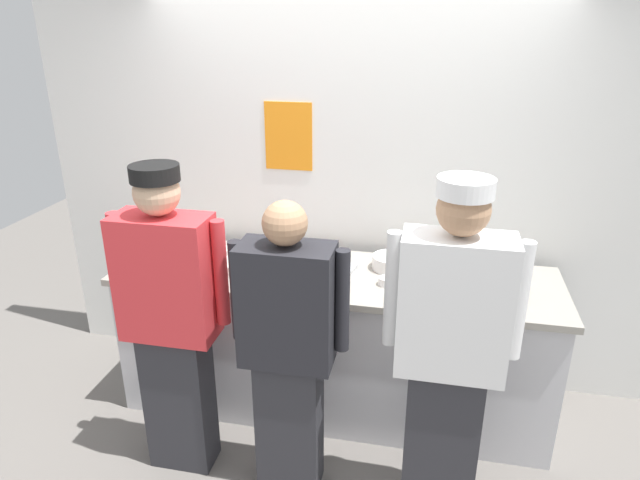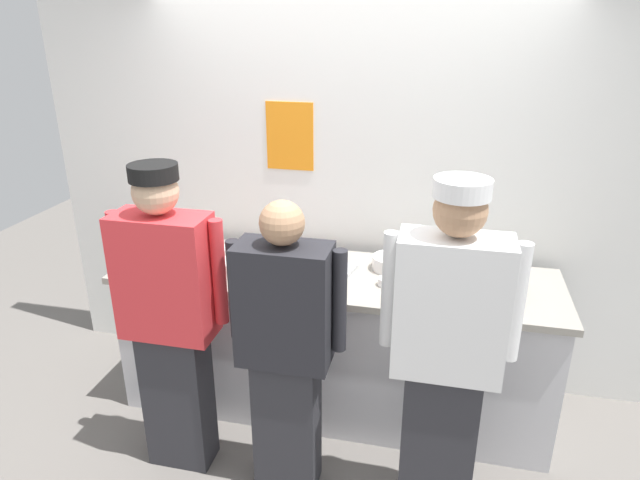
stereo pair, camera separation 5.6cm
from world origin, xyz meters
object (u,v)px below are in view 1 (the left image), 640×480
Objects in this scene: chef_far_right at (449,350)px; mixing_bowl_steel at (490,282)px; squeeze_bottle_primary at (199,255)px; ramekin_green_sauce at (226,251)px; ramekin_red_sauce at (438,273)px; chef_center at (288,347)px; plate_stack_front at (390,262)px; sheet_tray at (310,270)px; chef_near_left at (171,317)px; deli_cup at (428,278)px; chefs_knife at (249,256)px; plate_stack_rear at (241,265)px; ramekin_yellow_sauce at (386,281)px; ramekin_orange_sauce at (173,256)px.

mixing_bowl_steel is at bearing 71.61° from chef_far_right.
squeeze_bottle_primary reaches higher than ramekin_green_sauce.
squeeze_bottle_primary is at bearing -172.64° from ramekin_red_sauce.
chef_center reaches higher than plate_stack_front.
sheet_tray is (-0.82, 0.71, 0.01)m from chef_far_right.
chef_far_right is (1.41, -0.04, 0.02)m from chef_near_left.
ramekin_green_sauce is at bearing 90.45° from chef_near_left.
deli_cup is 0.33× the size of chefs_knife.
chef_center is 8.91× the size of squeeze_bottle_primary.
chef_far_right reaches higher than ramekin_green_sauce.
chefs_knife is (-0.90, -0.01, -0.04)m from plate_stack_front.
deli_cup is 1.14m from chefs_knife.
mixing_bowl_steel is at bearing 0.75° from plate_stack_rear.
squeeze_bottle_primary is (-0.08, 0.57, 0.10)m from chef_near_left.
squeeze_bottle_primary is 2.01× the size of deli_cup.
chef_far_right reaches higher than chef_center.
mixing_bowl_steel is 0.58m from ramekin_yellow_sauce.
plate_stack_front is 1.37m from ramekin_orange_sauce.
plate_stack_front is at bearing 37.51° from chef_near_left.
ramekin_green_sauce is (-0.64, 0.84, 0.11)m from chef_center.
deli_cup is (-0.12, 0.68, 0.04)m from chef_far_right.
deli_cup is (0.23, -0.17, 0.00)m from plate_stack_front.
plate_stack_rear is at bearing -48.96° from ramekin_green_sauce.
mixing_bowl_steel is 2.11× the size of squeeze_bottle_primary.
chef_center is 7.27× the size of plate_stack_front.
squeeze_bottle_primary is 0.34m from chefs_knife.
plate_stack_rear is 0.26m from squeeze_bottle_primary.
ramekin_orange_sauce is (-1.65, -0.09, -0.00)m from ramekin_red_sauce.
deli_cup is (-0.34, 0.01, -0.01)m from mixing_bowl_steel.
chef_center reaches higher than sheet_tray.
ramekin_yellow_sauce is (1.13, 0.01, -0.06)m from squeeze_bottle_primary.
squeeze_bottle_primary is at bearing -23.11° from ramekin_orange_sauce.
mixing_bowl_steel reaches higher than ramekin_orange_sauce.
plate_stack_rear is 1.31× the size of squeeze_bottle_primary.
deli_cup is (1.37, 0.06, -0.04)m from squeeze_bottle_primary.
squeeze_bottle_primary reaches higher than plate_stack_rear.
deli_cup is at bearing 26.30° from chef_near_left.
squeeze_bottle_primary is at bearing -172.28° from plate_stack_rear.
chef_far_right is at bearing -80.06° from deli_cup.
chefs_knife is at bearing 173.18° from mixing_bowl_steel.
chef_near_left is 9.59× the size of squeeze_bottle_primary.
chef_far_right reaches higher than deli_cup.
ramekin_green_sauce is 1.01× the size of ramekin_orange_sauce.
squeeze_bottle_primary is 0.25m from ramekin_green_sauce.
chef_near_left is 1.33m from plate_stack_front.
ramekin_green_sauce is (-0.59, 0.14, 0.01)m from sheet_tray.
ramekin_red_sauce is at bearing 7.28° from plate_stack_rear.
chef_far_right is 1.86m from ramekin_orange_sauce.
chef_far_right is 20.84× the size of ramekin_yellow_sauce.
mixing_bowl_steel reaches higher than ramekin_red_sauce.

